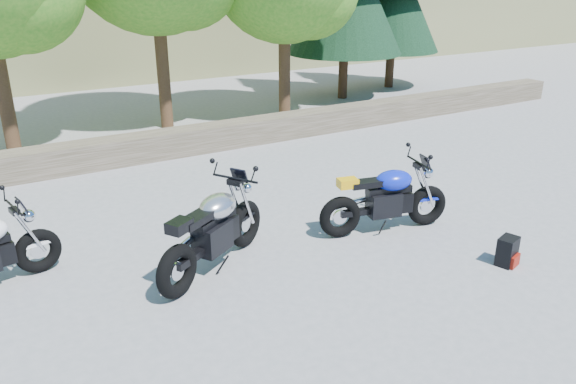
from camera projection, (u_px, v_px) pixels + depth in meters
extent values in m
plane|color=slate|center=(316.00, 281.00, 6.59)|extent=(90.00, 90.00, 0.00)
cube|color=#484130|center=(163.00, 144.00, 10.91)|extent=(22.00, 0.55, 0.50)
cylinder|color=#382314|center=(1.00, 77.00, 10.64)|extent=(0.28, 0.28, 3.02)
cylinder|color=#382314|center=(162.00, 54.00, 12.45)|extent=(0.28, 0.28, 3.36)
cylinder|color=#382314|center=(284.00, 58.00, 13.36)|extent=(0.28, 0.28, 2.91)
cylinder|color=#382314|center=(344.00, 60.00, 15.68)|extent=(0.26, 0.26, 2.16)
cylinder|color=#382314|center=(390.00, 56.00, 17.24)|extent=(0.26, 0.26, 1.92)
cone|color=black|center=(394.00, 1.00, 16.65)|extent=(2.82, 2.82, 2.88)
torus|color=black|center=(245.00, 224.00, 7.34)|extent=(0.62, 0.46, 0.63)
torus|color=black|center=(177.00, 271.00, 6.18)|extent=(0.62, 0.46, 0.63)
cylinder|color=silver|center=(245.00, 224.00, 7.34)|extent=(0.20, 0.15, 0.22)
cylinder|color=silver|center=(177.00, 271.00, 6.18)|extent=(0.20, 0.15, 0.22)
cube|color=black|center=(212.00, 237.00, 6.70)|extent=(0.55, 0.50, 0.35)
cube|color=black|center=(215.00, 219.00, 6.68)|extent=(0.67, 0.49, 0.10)
ellipsoid|color=#B7B8BD|center=(218.00, 206.00, 6.69)|extent=(0.68, 0.62, 0.30)
cube|color=black|center=(196.00, 219.00, 6.33)|extent=(0.53, 0.44, 0.09)
cube|color=black|center=(179.00, 226.00, 6.08)|extent=(0.34, 0.31, 0.13)
cylinder|color=black|center=(235.00, 179.00, 6.93)|extent=(0.37, 0.57, 0.03)
sphere|color=silver|center=(242.00, 187.00, 7.11)|extent=(0.18, 0.18, 0.18)
torus|color=black|center=(38.00, 251.00, 6.71)|extent=(0.57, 0.24, 0.55)
cylinder|color=silver|center=(38.00, 251.00, 6.71)|extent=(0.19, 0.07, 0.19)
cylinder|color=black|center=(14.00, 207.00, 6.38)|extent=(0.14, 0.57, 0.03)
sphere|color=silver|center=(29.00, 216.00, 6.52)|extent=(0.16, 0.16, 0.16)
torus|color=black|center=(427.00, 205.00, 7.96)|extent=(0.61, 0.27, 0.59)
torus|color=black|center=(340.00, 217.00, 7.59)|extent=(0.61, 0.27, 0.59)
cylinder|color=silver|center=(427.00, 205.00, 7.96)|extent=(0.21, 0.08, 0.20)
cylinder|color=silver|center=(340.00, 217.00, 7.59)|extent=(0.21, 0.08, 0.20)
cube|color=black|center=(384.00, 204.00, 7.73)|extent=(0.49, 0.37, 0.33)
cube|color=black|center=(389.00, 190.00, 7.67)|extent=(0.66, 0.29, 0.09)
ellipsoid|color=#0C1FBE|center=(394.00, 180.00, 7.64)|extent=(0.60, 0.47, 0.28)
cube|color=black|center=(367.00, 183.00, 7.53)|extent=(0.50, 0.30, 0.08)
cube|color=#F0AA0C|center=(348.00, 183.00, 7.44)|extent=(0.29, 0.24, 0.12)
cylinder|color=black|center=(419.00, 163.00, 7.67)|extent=(0.16, 0.60, 0.03)
sphere|color=silver|center=(428.00, 173.00, 7.77)|extent=(0.17, 0.17, 0.17)
cube|color=black|center=(507.00, 251.00, 6.91)|extent=(0.31, 0.26, 0.36)
cube|color=maroon|center=(515.00, 261.00, 6.87)|extent=(0.21, 0.10, 0.15)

